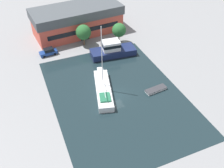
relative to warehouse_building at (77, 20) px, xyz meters
The scene contains 9 objects.
ground_plane 29.17m from the warehouse_building, 91.12° to the right, with size 440.00×440.00×0.00m, color gray.
water_canal 29.17m from the warehouse_building, 91.12° to the right, with size 24.94×34.37×0.01m, color #19282D.
warehouse_building is the anchor object (origin of this frame).
quay_tree_near_building 7.53m from the warehouse_building, 94.28° to the right, with size 3.86×3.86×5.58m.
quay_tree_by_water 12.87m from the warehouse_building, 50.39° to the right, with size 3.58×3.58×5.47m.
parked_car 13.62m from the warehouse_building, 139.25° to the right, with size 4.40×2.26×1.71m.
sailboat_moored 27.17m from the warehouse_building, 95.72° to the right, with size 5.76×13.03×14.13m.
motor_cruiser 15.67m from the warehouse_building, 73.96° to the right, with size 11.25×5.19×3.96m.
small_dinghy 31.67m from the warehouse_building, 76.50° to the right, with size 4.76×2.01×0.53m.
Camera 1 is at (-15.13, -33.92, 33.26)m, focal length 40.00 mm.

